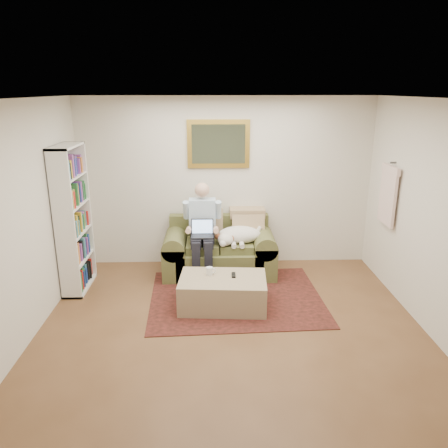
{
  "coord_description": "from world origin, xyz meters",
  "views": [
    {
      "loc": [
        -0.22,
        -4.12,
        2.69
      ],
      "look_at": [
        -0.05,
        1.48,
        0.95
      ],
      "focal_mm": 35.0,
      "sensor_mm": 36.0,
      "label": 1
    }
  ],
  "objects_px": {
    "sofa": "(219,255)",
    "bookshelf": "(73,219)",
    "ottoman": "(223,292)",
    "laptop": "(202,232)",
    "sleeping_dog": "(240,235)",
    "seated_man": "(202,232)",
    "coffee_mug": "(209,271)"
  },
  "relations": [
    {
      "from": "ottoman",
      "to": "bookshelf",
      "type": "relative_size",
      "value": 0.55
    },
    {
      "from": "seated_man",
      "to": "laptop",
      "type": "bearing_deg",
      "value": -90.0
    },
    {
      "from": "seated_man",
      "to": "ottoman",
      "type": "distance_m",
      "value": 1.1
    },
    {
      "from": "seated_man",
      "to": "coffee_mug",
      "type": "relative_size",
      "value": 13.95
    },
    {
      "from": "laptop",
      "to": "coffee_mug",
      "type": "bearing_deg",
      "value": -82.43
    },
    {
      "from": "bookshelf",
      "to": "coffee_mug",
      "type": "bearing_deg",
      "value": -16.21
    },
    {
      "from": "laptop",
      "to": "sleeping_dog",
      "type": "relative_size",
      "value": 0.47
    },
    {
      "from": "sofa",
      "to": "ottoman",
      "type": "xyz_separation_m",
      "value": [
        0.02,
        -1.09,
        -0.09
      ]
    },
    {
      "from": "sofa",
      "to": "bookshelf",
      "type": "relative_size",
      "value": 0.83
    },
    {
      "from": "sleeping_dog",
      "to": "coffee_mug",
      "type": "height_order",
      "value": "sleeping_dog"
    },
    {
      "from": "sleeping_dog",
      "to": "coffee_mug",
      "type": "distance_m",
      "value": 1.02
    },
    {
      "from": "seated_man",
      "to": "sleeping_dog",
      "type": "xyz_separation_m",
      "value": [
        0.55,
        0.07,
        -0.06
      ]
    },
    {
      "from": "ottoman",
      "to": "bookshelf",
      "type": "distance_m",
      "value": 2.26
    },
    {
      "from": "laptop",
      "to": "sleeping_dog",
      "type": "height_order",
      "value": "laptop"
    },
    {
      "from": "sofa",
      "to": "coffee_mug",
      "type": "height_order",
      "value": "sofa"
    },
    {
      "from": "seated_man",
      "to": "bookshelf",
      "type": "xyz_separation_m",
      "value": [
        -1.74,
        -0.29,
        0.3
      ]
    },
    {
      "from": "sleeping_dog",
      "to": "bookshelf",
      "type": "height_order",
      "value": "bookshelf"
    },
    {
      "from": "laptop",
      "to": "ottoman",
      "type": "height_order",
      "value": "laptop"
    },
    {
      "from": "sofa",
      "to": "sleeping_dog",
      "type": "bearing_deg",
      "value": -15.74
    },
    {
      "from": "laptop",
      "to": "ottoman",
      "type": "bearing_deg",
      "value": -72.87
    },
    {
      "from": "seated_man",
      "to": "bookshelf",
      "type": "relative_size",
      "value": 0.7
    },
    {
      "from": "sleeping_dog",
      "to": "ottoman",
      "type": "relative_size",
      "value": 0.62
    },
    {
      "from": "seated_man",
      "to": "sofa",
      "type": "bearing_deg",
      "value": 31.45
    },
    {
      "from": "sleeping_dog",
      "to": "bookshelf",
      "type": "relative_size",
      "value": 0.34
    },
    {
      "from": "sofa",
      "to": "bookshelf",
      "type": "height_order",
      "value": "bookshelf"
    },
    {
      "from": "seated_man",
      "to": "ottoman",
      "type": "xyz_separation_m",
      "value": [
        0.27,
        -0.94,
        -0.5
      ]
    },
    {
      "from": "ottoman",
      "to": "seated_man",
      "type": "bearing_deg",
      "value": 106.03
    },
    {
      "from": "bookshelf",
      "to": "seated_man",
      "type": "bearing_deg",
      "value": 9.56
    },
    {
      "from": "laptop",
      "to": "sleeping_dog",
      "type": "distance_m",
      "value": 0.57
    },
    {
      "from": "bookshelf",
      "to": "ottoman",
      "type": "bearing_deg",
      "value": -17.83
    },
    {
      "from": "sleeping_dog",
      "to": "bookshelf",
      "type": "distance_m",
      "value": 2.35
    },
    {
      "from": "sofa",
      "to": "ottoman",
      "type": "relative_size",
      "value": 1.52
    }
  ]
}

